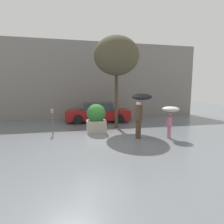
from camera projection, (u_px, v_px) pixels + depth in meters
ground_plane at (104, 139)px, 8.02m from camera, size 40.00×40.00×0.00m
building_facade at (91, 80)px, 13.95m from camera, size 18.00×0.30×6.00m
planter_box at (96, 118)px, 9.26m from camera, size 1.01×0.99×1.52m
person_adult at (141, 105)px, 8.05m from camera, size 0.94×0.94×2.09m
person_child at (170, 113)px, 8.16m from camera, size 0.79×0.79×1.49m
parked_car_near at (98, 113)px, 12.42m from camera, size 4.50×2.16×1.36m
street_tree at (116, 56)px, 9.95m from camera, size 2.59×2.59×5.28m
parking_meter at (52, 116)px, 8.89m from camera, size 0.14×0.14×1.28m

